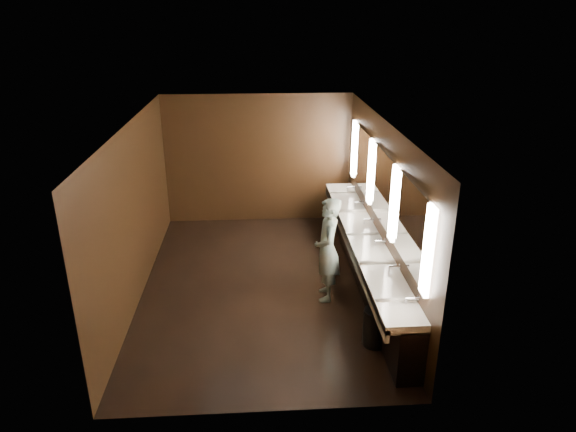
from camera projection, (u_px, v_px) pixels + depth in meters
name	position (u px, v px, depth m)	size (l,w,h in m)	color
floor	(262.00, 285.00, 8.84)	(6.00, 6.00, 0.00)	black
ceiling	(258.00, 124.00, 7.79)	(4.00, 6.00, 0.02)	#2D2D2B
wall_back	(258.00, 159.00, 11.09)	(4.00, 0.02, 2.80)	black
wall_front	(264.00, 310.00, 5.54)	(4.00, 0.02, 2.80)	black
wall_left	(135.00, 212.00, 8.20)	(0.02, 6.00, 2.80)	black
wall_right	(381.00, 207.00, 8.43)	(0.02, 6.00, 2.80)	black
sink_counter	(366.00, 256.00, 8.76)	(0.55, 5.40, 1.01)	black
mirror_band	(382.00, 187.00, 8.30)	(0.06, 5.03, 1.15)	white
person	(327.00, 250.00, 8.17)	(0.63, 0.41, 1.72)	#90CFD7
trash_bin	(375.00, 327.00, 7.20)	(0.35, 0.35, 0.55)	black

